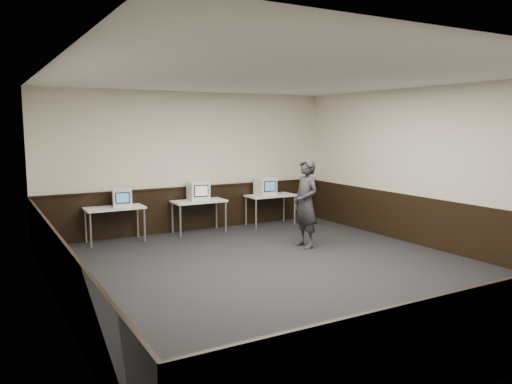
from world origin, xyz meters
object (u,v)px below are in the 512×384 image
Objects in this scene: emac_center at (198,191)px; desk_left at (115,210)px; desk_right at (271,198)px; desk_center at (199,203)px; emac_right at (265,186)px; emac_left at (122,197)px; person at (306,203)px.

desk_left is at bearing -173.37° from emac_center.
desk_center is at bearing 180.00° from desk_right.
desk_right is at bearing -8.91° from emac_right.
desk_center is 1.79m from emac_right.
desk_center is 1.76m from emac_left.
person is at bearing -35.32° from desk_left.
emac_center reaches higher than desk_left.
emac_left is at bearing -173.15° from emac_center.
desk_center is 2.37× the size of emac_center.
desk_right is at bearing 0.00° from desk_left.
desk_right is 2.59× the size of emac_left.
emac_center is at bearing 1.16° from desk_left.
emac_center reaches higher than emac_left.
emac_right reaches higher than desk_center.
emac_left is 0.26× the size of person.
emac_right is (1.76, 0.02, 0.29)m from desk_center.
emac_center is at bearing -150.49° from person.
emac_center is at bearing 86.86° from desk_center.
emac_right is at bearing 4.95° from emac_center.
emac_left is 3.84m from person.
desk_right is 2.37m from person.
emac_left is 0.92× the size of emac_center.
emac_center is (0.00, 0.04, 0.29)m from desk_center.
emac_left is at bearing -179.89° from desk_center.
emac_right is (3.66, 0.02, 0.29)m from desk_left.
person reaches higher than emac_right.
desk_left and desk_center have the same top height.
emac_left is at bearing -1.24° from desk_left.
emac_center is (1.90, 0.04, 0.29)m from desk_left.
emac_right reaches higher than desk_right.
person reaches higher than emac_left.
desk_left is 0.31m from emac_left.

